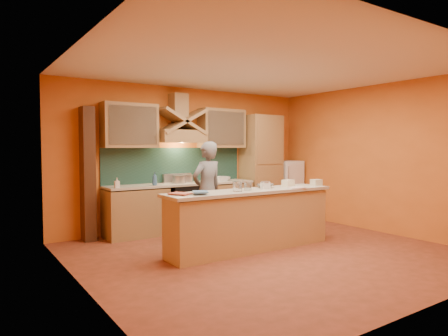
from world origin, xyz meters
TOP-DOWN VIEW (x-y plane):
  - floor at (0.00, 0.00)m, footprint 5.50×5.00m
  - ceiling at (0.00, 0.00)m, footprint 5.50×5.00m
  - wall_back at (0.00, 2.50)m, footprint 5.50×0.02m
  - wall_front at (0.00, -2.50)m, footprint 5.50×0.02m
  - wall_left at (-2.75, 0.00)m, footprint 0.02×5.00m
  - wall_right at (2.75, 0.00)m, footprint 0.02×5.00m
  - base_cabinet_left at (-1.25, 2.20)m, footprint 1.10×0.60m
  - base_cabinet_right at (0.65, 2.20)m, footprint 1.10×0.60m
  - counter_top at (-0.30, 2.20)m, footprint 3.00×0.62m
  - stove at (-0.30, 2.20)m, footprint 0.60×0.58m
  - backsplash at (-0.30, 2.48)m, footprint 3.00×0.03m
  - range_hood at (-0.30, 2.25)m, footprint 0.92×0.50m
  - hood_chimney at (-0.30, 2.35)m, footprint 0.30×0.30m
  - upper_cabinet_left at (-1.30, 2.33)m, footprint 1.00×0.35m
  - upper_cabinet_right at (0.70, 2.33)m, footprint 1.00×0.35m
  - pantry_column at (1.65, 2.20)m, footprint 0.80×0.60m
  - fridge at (2.40, 2.20)m, footprint 0.58×0.60m
  - trim_column_left at (-2.05, 2.35)m, footprint 0.20×0.30m
  - island_body at (-0.10, 0.30)m, footprint 2.80×0.55m
  - island_top at (-0.10, 0.30)m, footprint 2.90×0.62m
  - person at (-0.27, 1.33)m, footprint 0.68×0.51m
  - pot_large at (-0.37, 2.21)m, footprint 0.26×0.26m
  - pot_small at (-0.16, 2.25)m, footprint 0.26×0.26m
  - soap_bottle_a at (-1.66, 1.99)m, footprint 0.08×0.09m
  - soap_bottle_b at (-0.94, 2.06)m, footprint 0.11×0.11m
  - bowl_back at (0.72, 2.25)m, footprint 0.31×0.31m
  - dish_rack at (0.52, 2.14)m, footprint 0.33×0.31m
  - book_lower at (-1.42, 0.29)m, footprint 0.32×0.36m
  - book_upper at (-1.16, 0.27)m, footprint 0.31×0.35m
  - jar_large at (-0.42, 0.22)m, footprint 0.18×0.18m
  - jar_small at (-0.21, 0.24)m, footprint 0.13×0.13m
  - kitchen_scale at (0.17, 0.28)m, footprint 0.16×0.16m
  - mixing_bowl at (0.29, 0.43)m, footprint 0.34×0.34m
  - cloth at (0.68, 0.09)m, footprint 0.29×0.25m
  - grocery_bag_a at (0.71, 0.33)m, footprint 0.19×0.16m
  - grocery_bag_b at (1.28, 0.22)m, footprint 0.18×0.14m

SIDE VIEW (x-z plane):
  - floor at x=0.00m, z-range -0.01..0.01m
  - base_cabinet_left at x=-1.25m, z-range 0.00..0.86m
  - base_cabinet_right at x=0.65m, z-range 0.00..0.86m
  - island_body at x=-0.10m, z-range 0.00..0.88m
  - stove at x=-0.30m, z-range 0.00..0.90m
  - fridge at x=2.40m, z-range 0.00..1.30m
  - person at x=-0.27m, z-range 0.00..1.71m
  - counter_top at x=-0.30m, z-range 0.88..0.92m
  - island_top at x=-0.10m, z-range 0.90..0.95m
  - cloth at x=0.68m, z-range 0.94..0.96m
  - bowl_back at x=0.72m, z-range 0.92..0.99m
  - book_lower at x=-1.42m, z-range 0.94..0.97m
  - dish_rack at x=0.52m, z-range 0.92..1.02m
  - pot_large at x=-0.37m, z-range 0.90..1.04m
  - pot_small at x=-0.16m, z-range 0.90..1.05m
  - mixing_bowl at x=0.29m, z-range 0.95..1.01m
  - book_upper at x=-1.16m, z-range 0.97..0.99m
  - kitchen_scale at x=0.17m, z-range 0.95..1.05m
  - grocery_bag_b at x=1.28m, z-range 0.94..1.05m
  - grocery_bag_a at x=0.71m, z-range 0.94..1.06m
  - soap_bottle_a at x=-1.66m, z-range 0.92..1.09m
  - jar_small at x=-0.21m, z-range 0.95..1.07m
  - jar_large at x=-0.42m, z-range 0.94..1.09m
  - soap_bottle_b at x=-0.94m, z-range 0.92..1.16m
  - pantry_column at x=1.65m, z-range 0.00..2.30m
  - trim_column_left at x=-2.05m, z-range 0.00..2.30m
  - backsplash at x=-0.30m, z-range 0.90..1.60m
  - wall_back at x=0.00m, z-range 0.00..2.80m
  - wall_front at x=0.00m, z-range 0.00..2.80m
  - wall_left at x=-2.75m, z-range 0.00..2.80m
  - wall_right at x=2.75m, z-range 0.00..2.80m
  - range_hood at x=-0.30m, z-range 1.70..1.94m
  - upper_cabinet_left at x=-1.30m, z-range 1.60..2.40m
  - upper_cabinet_right at x=0.70m, z-range 1.60..2.40m
  - hood_chimney at x=-0.30m, z-range 2.15..2.65m
  - ceiling at x=0.00m, z-range 2.79..2.80m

